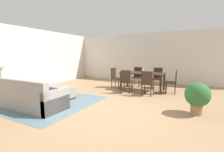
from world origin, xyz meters
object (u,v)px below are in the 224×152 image
object	(u,v)px
ottoman_table	(60,91)
potted_plant	(197,96)
vase_centerpiece	(143,71)
side_table	(2,86)
dining_chair_head_west	(115,76)
dining_chair_near_right	(147,82)
dining_chair_head_east	(173,80)
table_lamp	(0,70)
dining_chair_far_left	(137,75)
couch	(28,97)
dining_chair_near_left	(126,80)
dining_table	(143,75)
dining_chair_far_right	(157,77)

from	to	relation	value
ottoman_table	potted_plant	world-z (taller)	potted_plant
vase_centerpiece	potted_plant	world-z (taller)	vase_centerpiece
side_table	dining_chair_head_west	world-z (taller)	dining_chair_head_west
dining_chair_near_right	dining_chair_head_east	xyz separation A→B (m)	(0.81, 0.83, 0.00)
table_lamp	dining_chair_near_right	size ratio (longest dim) A/B	0.57
dining_chair_far_left	dining_chair_head_east	xyz separation A→B (m)	(1.71, -0.75, 0.00)
ottoman_table	dining_chair_near_right	distance (m)	3.19
couch	dining_chair_head_west	distance (m)	3.81
dining_chair_far_left	dining_chair_head_east	size ratio (longest dim) A/B	1.00
dining_chair_near_left	side_table	bearing A→B (deg)	-140.03
ottoman_table	potted_plant	bearing A→B (deg)	5.77
side_table	dining_chair_head_west	size ratio (longest dim) A/B	0.65
dining_chair_head_west	potted_plant	size ratio (longest dim) A/B	1.11
vase_centerpiece	dining_chair_head_west	bearing A→B (deg)	-179.92
dining_chair_near_right	dining_chair_head_east	world-z (taller)	same
dining_table	dining_chair_head_west	bearing A→B (deg)	-178.41
ottoman_table	dining_chair_head_east	xyz separation A→B (m)	(3.49, 2.54, 0.28)
table_lamp	dining_chair_head_east	size ratio (longest dim) A/B	0.57
ottoman_table	table_lamp	world-z (taller)	table_lamp
dining_chair_near_left	dining_chair_far_right	size ratio (longest dim) A/B	1.00
vase_centerpiece	dining_chair_head_east	bearing A→B (deg)	2.53
side_table	dining_chair_near_right	bearing A→B (deg)	33.87
side_table	potted_plant	bearing A→B (deg)	14.76
dining_chair_near_right	vase_centerpiece	world-z (taller)	vase_centerpiece
dining_chair_head_west	vase_centerpiece	world-z (taller)	vase_centerpiece
side_table	dining_table	bearing A→B (deg)	43.94
side_table	dining_chair_head_west	distance (m)	4.34
dining_chair_far_right	couch	bearing A→B (deg)	-121.65
dining_chair_head_east	dining_chair_head_west	bearing A→B (deg)	-178.73
table_lamp	dining_chair_near_right	bearing A→B (deg)	33.87
ottoman_table	table_lamp	bearing A→B (deg)	-143.77
side_table	vase_centerpiece	distance (m)	5.20
dining_chair_head_west	potted_plant	xyz separation A→B (m)	(3.32, -2.05, -0.03)
ottoman_table	dining_chair_far_left	world-z (taller)	dining_chair_far_left
dining_chair_head_east	potted_plant	bearing A→B (deg)	-69.20
couch	dining_chair_head_west	size ratio (longest dim) A/B	2.48
ottoman_table	side_table	xyz separation A→B (m)	(-1.49, -1.09, 0.23)
table_lamp	dining_chair_near_right	world-z (taller)	table_lamp
ottoman_table	dining_table	size ratio (longest dim) A/B	0.64
dining_chair_far_left	dining_chair_far_right	world-z (taller)	same
dining_chair_head_east	dining_chair_head_west	size ratio (longest dim) A/B	1.00
dining_chair_near_left	couch	bearing A→B (deg)	-123.27
dining_chair_far_left	dining_table	bearing A→B (deg)	-58.02
vase_centerpiece	ottoman_table	bearing A→B (deg)	-132.43
side_table	dining_chair_head_east	xyz separation A→B (m)	(4.98, 3.63, 0.05)
dining_chair_near_left	dining_chair_near_right	xyz separation A→B (m)	(0.84, 0.01, 0.00)
dining_chair_near_left	dining_chair_far_right	distance (m)	1.85
potted_plant	dining_chair_near_right	bearing A→B (deg)	141.69
ottoman_table	dining_chair_near_right	bearing A→B (deg)	32.50
couch	side_table	xyz separation A→B (m)	(-1.44, 0.09, 0.17)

